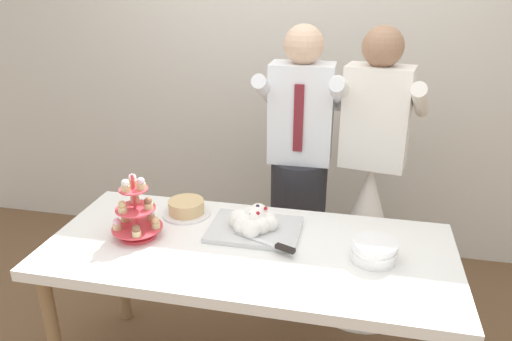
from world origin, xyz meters
The scene contains 8 objects.
rear_wall centered at (0.00, 1.48, 1.45)m, with size 5.20×0.10×2.90m, color beige.
dessert_table centered at (0.00, 0.00, 0.70)m, with size 1.80×0.80×0.78m.
cupcake_stand centered at (-0.51, -0.02, 0.89)m, with size 0.23×0.23×0.31m.
main_cake_tray centered at (0.00, 0.13, 0.82)m, with size 0.43×0.36×0.12m.
plate_stack centered at (0.54, 0.00, 0.82)m, with size 0.19×0.19×0.09m.
round_cake centered at (-0.37, 0.23, 0.81)m, with size 0.24×0.24×0.08m.
person_groom centered at (0.12, 0.73, 0.75)m, with size 0.46×0.49×1.66m.
person_bride centered at (0.52, 0.74, 0.58)m, with size 0.57×0.56×1.66m.
Camera 1 is at (0.44, -1.82, 1.89)m, focal length 34.23 mm.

